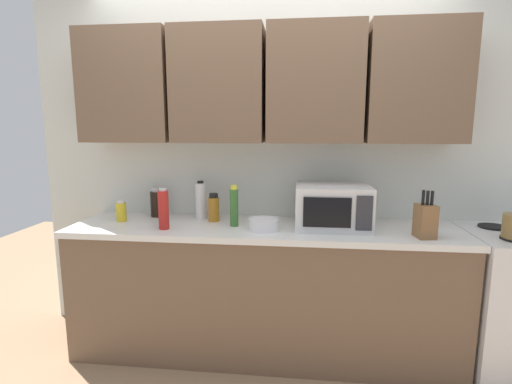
# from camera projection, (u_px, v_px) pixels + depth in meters

# --- Properties ---
(wall_back_with_cabinets) EXTENTS (3.45, 0.38, 2.60)m
(wall_back_with_cabinets) POSITION_uv_depth(u_px,v_px,m) (267.00, 123.00, 2.65)
(wall_back_with_cabinets) COLOR silver
(wall_back_with_cabinets) RESTS_ON ground_plane
(counter_run) EXTENTS (2.58, 0.63, 0.90)m
(counter_run) POSITION_uv_depth(u_px,v_px,m) (263.00, 289.00, 2.61)
(counter_run) COLOR brown
(counter_run) RESTS_ON ground_plane
(microwave) EXTENTS (0.48, 0.37, 0.28)m
(microwave) POSITION_uv_depth(u_px,v_px,m) (332.00, 207.00, 2.47)
(microwave) COLOR silver
(microwave) RESTS_ON counter_run
(knife_block) EXTENTS (0.12, 0.13, 0.29)m
(knife_block) POSITION_uv_depth(u_px,v_px,m) (425.00, 220.00, 2.25)
(knife_block) COLOR brown
(knife_block) RESTS_ON counter_run
(bottle_red_sauce) EXTENTS (0.07, 0.07, 0.27)m
(bottle_red_sauce) POSITION_uv_depth(u_px,v_px,m) (164.00, 209.00, 2.44)
(bottle_red_sauce) COLOR red
(bottle_red_sauce) RESTS_ON counter_run
(bottle_white_jar) EXTENTS (0.08, 0.08, 0.27)m
(bottle_white_jar) POSITION_uv_depth(u_px,v_px,m) (201.00, 201.00, 2.72)
(bottle_white_jar) COLOR white
(bottle_white_jar) RESTS_ON counter_run
(bottle_soy_dark) EXTENTS (0.08, 0.08, 0.21)m
(bottle_soy_dark) POSITION_uv_depth(u_px,v_px,m) (156.00, 203.00, 2.79)
(bottle_soy_dark) COLOR black
(bottle_soy_dark) RESTS_ON counter_run
(bottle_amber_vinegar) EXTENTS (0.08, 0.08, 0.20)m
(bottle_amber_vinegar) POSITION_uv_depth(u_px,v_px,m) (214.00, 208.00, 2.65)
(bottle_amber_vinegar) COLOR #AD701E
(bottle_amber_vinegar) RESTS_ON counter_run
(bottle_green_oil) EXTENTS (0.06, 0.06, 0.28)m
(bottle_green_oil) POSITION_uv_depth(u_px,v_px,m) (234.00, 207.00, 2.51)
(bottle_green_oil) COLOR #386B2D
(bottle_green_oil) RESTS_ON counter_run
(bottle_yellow_mustard) EXTENTS (0.07, 0.07, 0.15)m
(bottle_yellow_mustard) POSITION_uv_depth(u_px,v_px,m) (121.00, 211.00, 2.65)
(bottle_yellow_mustard) COLOR gold
(bottle_yellow_mustard) RESTS_ON counter_run
(bowl_ceramic_small) EXTENTS (0.19, 0.19, 0.07)m
(bowl_ceramic_small) POSITION_uv_depth(u_px,v_px,m) (264.00, 224.00, 2.43)
(bowl_ceramic_small) COLOR silver
(bowl_ceramic_small) RESTS_ON counter_run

